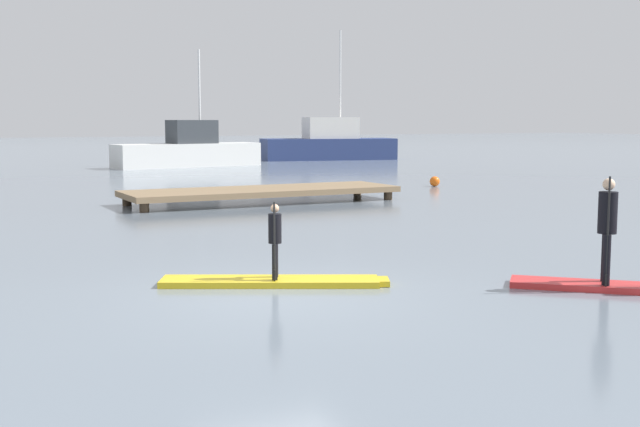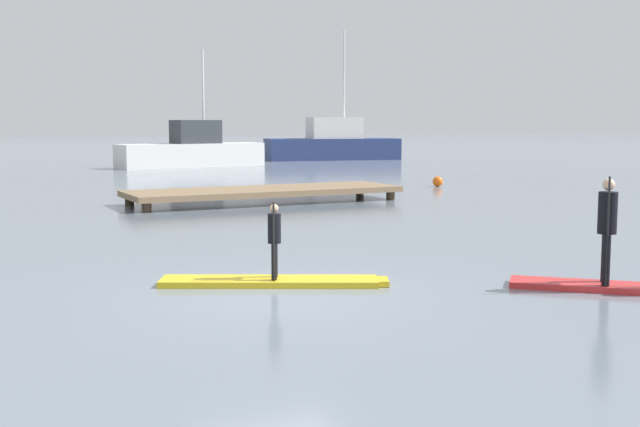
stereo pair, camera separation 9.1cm
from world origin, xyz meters
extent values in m
plane|color=slate|center=(0.00, 0.00, 0.00)|extent=(240.00, 240.00, 0.00)
cube|color=gold|center=(0.19, 0.78, 0.05)|extent=(3.41, 2.17, 0.10)
cube|color=gold|center=(1.79, -0.02, 0.05)|extent=(0.43, 0.53, 0.09)
cylinder|color=black|center=(0.33, 0.85, 0.39)|extent=(0.09, 0.09, 0.57)
cylinder|color=black|center=(0.21, 0.63, 0.39)|extent=(0.09, 0.09, 0.57)
cylinder|color=black|center=(0.27, 0.74, 0.91)|extent=(0.28, 0.28, 0.47)
sphere|color=tan|center=(0.27, 0.74, 1.23)|extent=(0.14, 0.14, 0.14)
cylinder|color=black|center=(0.19, 0.59, 0.72)|extent=(0.03, 0.03, 1.25)
cube|color=black|center=(0.19, 0.59, 0.19)|extent=(0.09, 0.14, 0.18)
cube|color=red|center=(4.86, -2.11, 0.05)|extent=(2.88, 2.77, 0.10)
cylinder|color=black|center=(4.79, -1.81, 0.49)|extent=(0.12, 0.12, 0.78)
cylinder|color=black|center=(4.56, -2.06, 0.49)|extent=(0.12, 0.12, 0.78)
cylinder|color=black|center=(4.68, -1.94, 1.20)|extent=(0.41, 0.41, 0.65)
sphere|color=beige|center=(4.68, -1.94, 1.64)|extent=(0.19, 0.19, 0.19)
cylinder|color=black|center=(4.53, -2.09, 0.94)|extent=(0.03, 0.03, 1.68)
cube|color=black|center=(4.53, -2.09, 0.19)|extent=(0.12, 0.12, 0.18)
cube|color=silver|center=(9.25, 33.26, 0.66)|extent=(8.62, 3.16, 1.32)
cube|color=#33383D|center=(9.55, 33.30, 1.98)|extent=(2.74, 1.96, 1.32)
cylinder|color=silver|center=(10.05, 33.37, 4.62)|extent=(0.12, 0.12, 3.96)
cube|color=navy|center=(20.26, 37.12, 0.71)|extent=(9.21, 4.52, 1.41)
cube|color=white|center=(20.40, 37.09, 2.12)|extent=(3.78, 2.96, 1.41)
cylinder|color=silver|center=(21.06, 36.96, 5.68)|extent=(0.12, 0.12, 5.71)
cube|color=#846B4C|center=(5.18, 12.87, 0.36)|extent=(8.78, 2.65, 0.18)
cylinder|color=#473828|center=(1.09, 11.85, 0.23)|extent=(0.28, 0.28, 0.45)
cylinder|color=#473828|center=(1.09, 13.90, 0.23)|extent=(0.28, 0.28, 0.45)
cylinder|color=#473828|center=(9.27, 11.85, 0.23)|extent=(0.28, 0.28, 0.45)
cylinder|color=#473828|center=(9.27, 13.90, 0.23)|extent=(0.28, 0.28, 0.45)
sphere|color=orange|center=(13.78, 15.60, 0.20)|extent=(0.40, 0.40, 0.40)
camera|label=1|loc=(-4.88, -10.92, 2.61)|focal=45.44mm
camera|label=2|loc=(-4.79, -10.96, 2.61)|focal=45.44mm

